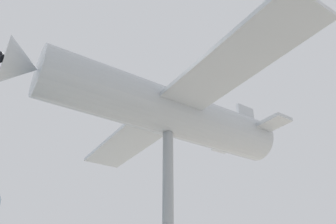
{
  "coord_description": "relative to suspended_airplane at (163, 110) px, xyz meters",
  "views": [
    {
      "loc": [
        -11.6,
        4.12,
        1.69
      ],
      "look_at": [
        0.0,
        0.0,
        8.72
      ],
      "focal_mm": 35.0,
      "sensor_mm": 36.0,
      "label": 1
    }
  ],
  "objects": [
    {
      "name": "suspended_airplane",
      "position": [
        0.0,
        0.0,
        0.0
      ],
      "size": [
        14.74,
        12.6,
        2.86
      ],
      "rotation": [
        0.0,
        0.0,
        0.24
      ],
      "color": "#B2B7BC",
      "rests_on": "support_pylon_central"
    }
  ]
}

